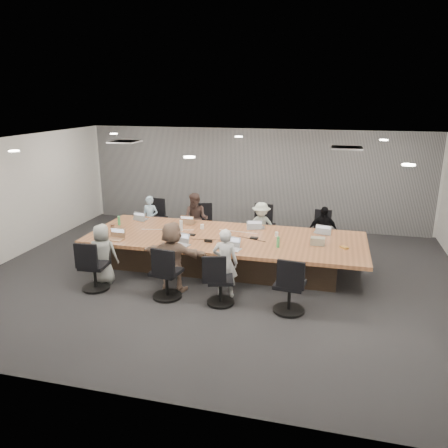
% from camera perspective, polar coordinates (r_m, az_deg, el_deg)
% --- Properties ---
extents(floor, '(10.00, 8.00, 0.00)m').
position_cam_1_polar(floor, '(9.33, -0.61, -6.88)').
color(floor, '#272729').
rests_on(floor, ground).
extents(ceiling, '(10.00, 8.00, 0.00)m').
position_cam_1_polar(ceiling, '(8.61, -0.66, 10.50)').
color(ceiling, white).
rests_on(ceiling, wall_back).
extents(wall_back, '(10.00, 0.00, 2.80)m').
position_cam_1_polar(wall_back, '(12.68, 4.02, 6.00)').
color(wall_back, beige).
rests_on(wall_back, ground).
extents(wall_front, '(10.00, 0.00, 2.80)m').
position_cam_1_polar(wall_front, '(5.33, -11.86, -9.45)').
color(wall_front, beige).
rests_on(wall_front, ground).
extents(wall_left, '(0.00, 8.00, 2.80)m').
position_cam_1_polar(wall_left, '(11.20, -26.23, 2.94)').
color(wall_left, beige).
rests_on(wall_left, ground).
extents(curtain, '(9.80, 0.04, 2.80)m').
position_cam_1_polar(curtain, '(12.60, 3.95, 5.94)').
color(curtain, slate).
rests_on(curtain, ground).
extents(conference_table, '(6.00, 2.20, 0.74)m').
position_cam_1_polar(conference_table, '(9.63, 0.15, -3.54)').
color(conference_table, '#35271B').
rests_on(conference_table, ground).
extents(chair_0, '(0.65, 0.65, 0.85)m').
position_cam_1_polar(chair_0, '(11.88, -8.89, 0.28)').
color(chair_0, black).
rests_on(chair_0, ground).
extents(chair_1, '(0.63, 0.63, 0.75)m').
position_cam_1_polar(chair_1, '(11.47, -3.12, -0.38)').
color(chair_1, black).
rests_on(chair_1, ground).
extents(chair_2, '(0.67, 0.67, 0.88)m').
position_cam_1_polar(chair_2, '(11.09, 5.14, -0.68)').
color(chair_2, black).
rests_on(chair_2, ground).
extents(chair_3, '(0.57, 0.57, 0.77)m').
position_cam_1_polar(chair_3, '(10.99, 12.75, -1.48)').
color(chair_3, black).
rests_on(chair_3, ground).
extents(chair_4, '(0.61, 0.61, 0.84)m').
position_cam_1_polar(chair_4, '(8.96, -16.56, -5.71)').
color(chair_4, black).
rests_on(chair_4, ground).
extents(chair_5, '(0.67, 0.67, 0.87)m').
position_cam_1_polar(chair_5, '(8.31, -7.52, -6.77)').
color(chair_5, black).
rests_on(chair_5, ground).
extents(chair_6, '(0.66, 0.66, 0.79)m').
position_cam_1_polar(chair_6, '(8.02, -0.46, -7.81)').
color(chair_6, black).
rests_on(chair_6, ground).
extents(chair_7, '(0.66, 0.66, 0.88)m').
position_cam_1_polar(chair_7, '(7.81, 8.56, -8.36)').
color(chair_7, black).
rests_on(chair_7, ground).
extents(person_0, '(0.45, 0.31, 1.20)m').
position_cam_1_polar(person_0, '(11.52, -9.60, 0.66)').
color(person_0, '#94B6CE').
rests_on(person_0, ground).
extents(laptop_0, '(0.37, 0.29, 0.02)m').
position_cam_1_polar(laptop_0, '(11.00, -10.77, 0.64)').
color(laptop_0, '#B2B2B7').
rests_on(laptop_0, conference_table).
extents(person_1, '(0.68, 0.54, 1.35)m').
position_cam_1_polar(person_1, '(11.07, -3.68, 0.60)').
color(person_1, '#3D2C28').
rests_on(person_1, ground).
extents(laptop_1, '(0.34, 0.24, 0.02)m').
position_cam_1_polar(laptop_1, '(10.55, -4.60, 0.19)').
color(laptop_1, '#8C6647').
rests_on(laptop_1, conference_table).
extents(person_2, '(0.81, 0.50, 1.21)m').
position_cam_1_polar(person_2, '(10.71, 4.86, -0.35)').
color(person_2, '#ABB7AA').
rests_on(person_2, ground).
extents(laptop_2, '(0.40, 0.31, 0.02)m').
position_cam_1_polar(laptop_2, '(10.15, 4.36, -0.46)').
color(laptop_2, '#B2B2B7').
rests_on(laptop_2, conference_table).
extents(person_3, '(0.75, 0.43, 1.21)m').
position_cam_1_polar(person_3, '(10.59, 12.75, -0.93)').
color(person_3, black).
rests_on(person_3, ground).
extents(laptop_3, '(0.37, 0.28, 0.02)m').
position_cam_1_polar(laptop_3, '(10.02, 12.70, -1.05)').
color(laptop_3, '#B2B2B7').
rests_on(laptop_3, conference_table).
extents(person_4, '(0.67, 0.50, 1.24)m').
position_cam_1_polar(person_4, '(9.17, -15.57, -3.77)').
color(person_4, gray).
rests_on(person_4, ground).
extents(laptop_4, '(0.37, 0.27, 0.02)m').
position_cam_1_polar(laptop_4, '(9.58, -14.03, -1.95)').
color(laptop_4, '#8C6647').
rests_on(laptop_4, conference_table).
extents(person_5, '(1.30, 0.43, 1.40)m').
position_cam_1_polar(person_5, '(8.52, -6.73, -4.24)').
color(person_5, '#7E6252').
rests_on(person_5, ground).
extents(laptop_5, '(0.35, 0.28, 0.02)m').
position_cam_1_polar(laptop_5, '(8.99, -5.50, -2.75)').
color(laptop_5, '#B2B2B7').
rests_on(laptop_5, conference_table).
extents(person_6, '(0.49, 0.33, 1.34)m').
position_cam_1_polar(person_6, '(8.23, 0.15, -5.10)').
color(person_6, beige).
rests_on(person_6, ground).
extents(laptop_6, '(0.38, 0.29, 0.02)m').
position_cam_1_polar(laptop_6, '(8.70, 1.04, -3.33)').
color(laptop_6, '#B2B2B7').
rests_on(laptop_6, conference_table).
extents(bottle_green_left, '(0.08, 0.08, 0.22)m').
position_cam_1_polar(bottle_green_left, '(10.61, -13.56, 0.44)').
color(bottle_green_left, '#42A355').
rests_on(bottle_green_left, conference_table).
extents(bottle_green_right, '(0.07, 0.07, 0.22)m').
position_cam_1_polar(bottle_green_right, '(8.87, 7.07, -2.36)').
color(bottle_green_right, '#42A355').
rests_on(bottle_green_right, conference_table).
extents(bottle_clear, '(0.09, 0.09, 0.24)m').
position_cam_1_polar(bottle_clear, '(9.92, -5.62, -0.20)').
color(bottle_clear, silver).
rests_on(bottle_clear, conference_table).
extents(cup_white_far, '(0.09, 0.09, 0.11)m').
position_cam_1_polar(cup_white_far, '(10.05, -2.86, -0.35)').
color(cup_white_far, white).
rests_on(cup_white_far, conference_table).
extents(cup_white_near, '(0.10, 0.10, 0.09)m').
position_cam_1_polar(cup_white_near, '(9.60, 6.89, -1.30)').
color(cup_white_near, white).
rests_on(cup_white_near, conference_table).
extents(mug_brown, '(0.10, 0.10, 0.11)m').
position_cam_1_polar(mug_brown, '(10.36, -14.35, -0.34)').
color(mug_brown, brown).
rests_on(mug_brown, conference_table).
extents(mic_left, '(0.16, 0.12, 0.03)m').
position_cam_1_polar(mic_left, '(9.60, -4.22, -1.41)').
color(mic_left, black).
rests_on(mic_left, conference_table).
extents(mic_right, '(0.18, 0.13, 0.03)m').
position_cam_1_polar(mic_right, '(9.38, 3.94, -1.84)').
color(mic_right, black).
rests_on(mic_right, conference_table).
extents(stapler, '(0.17, 0.05, 0.06)m').
position_cam_1_polar(stapler, '(9.13, -2.06, -2.21)').
color(stapler, black).
rests_on(stapler, conference_table).
extents(canvas_bag, '(0.29, 0.19, 0.15)m').
position_cam_1_polar(canvas_bag, '(9.17, 12.14, -2.21)').
color(canvas_bag, gray).
rests_on(canvas_bag, conference_table).
extents(snack_packet, '(0.19, 0.19, 0.04)m').
position_cam_1_polar(snack_packet, '(9.11, 15.44, -2.97)').
color(snack_packet, '#BF7D2D').
rests_on(snack_packet, conference_table).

